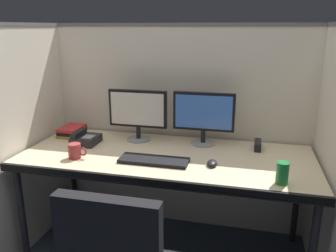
# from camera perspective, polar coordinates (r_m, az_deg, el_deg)

# --- Properties ---
(cubicle_partition_rear) EXTENTS (2.21, 0.06, 1.57)m
(cubicle_partition_rear) POSITION_cam_1_polar(r_m,az_deg,el_deg) (2.65, 2.00, -0.39)
(cubicle_partition_rear) COLOR beige
(cubicle_partition_rear) RESTS_ON ground
(cubicle_partition_left) EXTENTS (0.06, 1.41, 1.57)m
(cubicle_partition_left) POSITION_cam_1_polar(r_m,az_deg,el_deg) (2.57, -22.94, -2.25)
(cubicle_partition_left) COLOR beige
(cubicle_partition_left) RESTS_ON ground
(cubicle_partition_right) EXTENTS (0.06, 1.41, 1.57)m
(cubicle_partition_right) POSITION_cam_1_polar(r_m,az_deg,el_deg) (2.15, 25.89, -6.19)
(cubicle_partition_right) COLOR beige
(cubicle_partition_right) RESTS_ON ground
(desk) EXTENTS (1.90, 0.80, 0.74)m
(desk) POSITION_cam_1_polar(r_m,az_deg,el_deg) (2.27, -0.37, -6.01)
(desk) COLOR beige
(desk) RESTS_ON ground
(monitor_left) EXTENTS (0.43, 0.17, 0.37)m
(monitor_left) POSITION_cam_1_polar(r_m,az_deg,el_deg) (2.49, -5.05, 2.38)
(monitor_left) COLOR gray
(monitor_left) RESTS_ON desk
(monitor_right) EXTENTS (0.43, 0.17, 0.37)m
(monitor_right) POSITION_cam_1_polar(r_m,az_deg,el_deg) (2.40, 5.95, 1.86)
(monitor_right) COLOR gray
(monitor_right) RESTS_ON desk
(keyboard_main) EXTENTS (0.43, 0.15, 0.02)m
(keyboard_main) POSITION_cam_1_polar(r_m,az_deg,el_deg) (2.13, -2.37, -5.74)
(keyboard_main) COLOR black
(keyboard_main) RESTS_ON desk
(computer_mouse) EXTENTS (0.06, 0.10, 0.04)m
(computer_mouse) POSITION_cam_1_polar(r_m,az_deg,el_deg) (2.09, 7.35, -6.13)
(computer_mouse) COLOR black
(computer_mouse) RESTS_ON desk
(desk_phone) EXTENTS (0.17, 0.19, 0.09)m
(desk_phone) POSITION_cam_1_polar(r_m,az_deg,el_deg) (2.52, -13.60, -2.13)
(desk_phone) COLOR black
(desk_phone) RESTS_ON desk
(red_stapler) EXTENTS (0.04, 0.15, 0.06)m
(red_stapler) POSITION_cam_1_polar(r_m,az_deg,el_deg) (2.43, 14.69, -3.08)
(red_stapler) COLOR black
(red_stapler) RESTS_ON desk
(soda_can) EXTENTS (0.07, 0.07, 0.12)m
(soda_can) POSITION_cam_1_polar(r_m,az_deg,el_deg) (1.93, 18.48, -7.46)
(soda_can) COLOR #197233
(soda_can) RESTS_ON desk
(coffee_mug) EXTENTS (0.13, 0.08, 0.09)m
(coffee_mug) POSITION_cam_1_polar(r_m,az_deg,el_deg) (2.26, -15.21, -4.03)
(coffee_mug) COLOR #993333
(coffee_mug) RESTS_ON desk
(book_stack) EXTENTS (0.15, 0.22, 0.07)m
(book_stack) POSITION_cam_1_polar(r_m,az_deg,el_deg) (2.74, -15.68, -0.79)
(book_stack) COLOR olive
(book_stack) RESTS_ON desk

